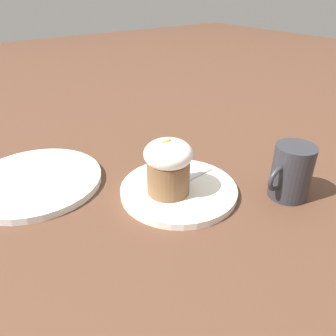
% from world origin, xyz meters
% --- Properties ---
extents(ground_plane, '(4.00, 4.00, 0.00)m').
position_xyz_m(ground_plane, '(0.00, 0.00, 0.00)').
color(ground_plane, '#513323').
extents(dessert_plate, '(0.22, 0.22, 0.01)m').
position_xyz_m(dessert_plate, '(0.00, 0.00, 0.01)').
color(dessert_plate, white).
rests_on(dessert_plate, ground_plane).
extents(carrot_cake, '(0.09, 0.09, 0.11)m').
position_xyz_m(carrot_cake, '(0.02, -0.00, 0.07)').
color(carrot_cake, brown).
rests_on(carrot_cake, dessert_plate).
extents(spoon, '(0.12, 0.04, 0.01)m').
position_xyz_m(spoon, '(-0.01, -0.00, 0.02)').
color(spoon, silver).
rests_on(spoon, dessert_plate).
extents(coffee_cup, '(0.10, 0.07, 0.10)m').
position_xyz_m(coffee_cup, '(-0.15, 0.13, 0.05)').
color(coffee_cup, '#2D2D33').
rests_on(coffee_cup, ground_plane).
extents(side_plate, '(0.26, 0.26, 0.01)m').
position_xyz_m(side_plate, '(0.21, -0.19, 0.01)').
color(side_plate, white).
rests_on(side_plate, ground_plane).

